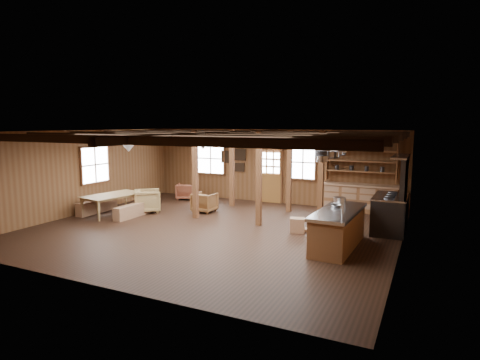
# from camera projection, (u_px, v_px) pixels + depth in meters

# --- Properties ---
(room) EXTENTS (10.04, 9.04, 2.84)m
(room) POSITION_uv_depth(u_px,v_px,m) (213.00, 181.00, 11.34)
(room) COLOR black
(room) RESTS_ON ground
(ceiling_joists) EXTENTS (9.80, 8.82, 0.18)m
(ceiling_joists) POSITION_uv_depth(u_px,v_px,m) (215.00, 135.00, 11.32)
(ceiling_joists) COLOR black
(ceiling_joists) RESTS_ON ceiling
(timber_posts) EXTENTS (3.95, 2.35, 2.80)m
(timber_posts) POSITION_uv_depth(u_px,v_px,m) (258.00, 174.00, 12.97)
(timber_posts) COLOR #482D14
(timber_posts) RESTS_ON floor
(back_door) EXTENTS (1.02, 0.08, 2.15)m
(back_door) POSITION_uv_depth(u_px,v_px,m) (270.00, 180.00, 15.38)
(back_door) COLOR brown
(back_door) RESTS_ON floor
(window_back_left) EXTENTS (1.32, 0.06, 1.32)m
(window_back_left) POSITION_uv_depth(u_px,v_px,m) (211.00, 159.00, 16.40)
(window_back_left) COLOR white
(window_back_left) RESTS_ON wall_back
(window_back_right) EXTENTS (1.02, 0.06, 1.32)m
(window_back_right) POSITION_uv_depth(u_px,v_px,m) (303.00, 162.00, 14.74)
(window_back_right) COLOR white
(window_back_right) RESTS_ON wall_back
(window_left) EXTENTS (0.14, 1.24, 1.32)m
(window_left) POSITION_uv_depth(u_px,v_px,m) (95.00, 165.00, 13.88)
(window_left) COLOR white
(window_left) RESTS_ON wall_back
(notice_boards) EXTENTS (1.08, 0.03, 0.90)m
(notice_boards) POSITION_uv_depth(u_px,v_px,m) (235.00, 159.00, 15.92)
(notice_boards) COLOR silver
(notice_boards) RESTS_ON wall_back
(back_counter) EXTENTS (2.55, 0.60, 2.45)m
(back_counter) POSITION_uv_depth(u_px,v_px,m) (359.00, 195.00, 13.75)
(back_counter) COLOR brown
(back_counter) RESTS_ON floor
(pendant_lamps) EXTENTS (1.86, 2.36, 0.66)m
(pendant_lamps) POSITION_uv_depth(u_px,v_px,m) (167.00, 147.00, 13.07)
(pendant_lamps) COLOR #303033
(pendant_lamps) RESTS_ON ceiling
(pot_rack) EXTENTS (0.37, 3.00, 0.46)m
(pot_rack) POSITION_uv_depth(u_px,v_px,m) (333.00, 153.00, 9.96)
(pot_rack) COLOR #303033
(pot_rack) RESTS_ON ceiling
(kitchen_island) EXTENTS (0.97, 2.53, 1.20)m
(kitchen_island) POSITION_uv_depth(u_px,v_px,m) (338.00, 228.00, 9.76)
(kitchen_island) COLOR brown
(kitchen_island) RESTS_ON floor
(step_stool) EXTENTS (0.53, 0.43, 0.41)m
(step_stool) POSITION_uv_depth(u_px,v_px,m) (297.00, 225.00, 11.17)
(step_stool) COLOR #8B5F3F
(step_stool) RESTS_ON floor
(commercial_range) EXTENTS (0.89, 1.74, 2.15)m
(commercial_range) POSITION_uv_depth(u_px,v_px,m) (392.00, 208.00, 11.18)
(commercial_range) COLOR #303033
(commercial_range) RESTS_ON floor
(dining_table) EXTENTS (1.40, 2.09, 0.68)m
(dining_table) POSITION_uv_depth(u_px,v_px,m) (114.00, 205.00, 13.34)
(dining_table) COLOR olive
(dining_table) RESTS_ON floor
(bench_wall) EXTENTS (0.30, 1.62, 0.45)m
(bench_wall) POSITION_uv_depth(u_px,v_px,m) (97.00, 206.00, 13.67)
(bench_wall) COLOR #8B5F3F
(bench_wall) RESTS_ON floor
(bench_aisle) EXTENTS (0.29, 1.53, 0.42)m
(bench_aisle) POSITION_uv_depth(u_px,v_px,m) (133.00, 211.00, 13.02)
(bench_aisle) COLOR #8B5F3F
(bench_aisle) RESTS_ON floor
(armchair_a) EXTENTS (0.89, 0.90, 0.63)m
(armchair_a) POSITION_uv_depth(u_px,v_px,m) (186.00, 191.00, 16.09)
(armchair_a) COLOR brown
(armchair_a) RESTS_ON floor
(armchair_b) EXTENTS (0.72, 0.74, 0.67)m
(armchair_b) POSITION_uv_depth(u_px,v_px,m) (205.00, 202.00, 13.76)
(armchair_b) COLOR brown
(armchair_b) RESTS_ON floor
(armchair_c) EXTENTS (1.19, 1.19, 0.78)m
(armchair_c) POSITION_uv_depth(u_px,v_px,m) (148.00, 201.00, 13.70)
(armchair_c) COLOR olive
(armchair_c) RESTS_ON floor
(counter_pot) EXTENTS (0.31, 0.31, 0.19)m
(counter_pot) POSITION_uv_depth(u_px,v_px,m) (339.00, 201.00, 10.34)
(counter_pot) COLOR silver
(counter_pot) RESTS_ON kitchen_island
(bowl) EXTENTS (0.33, 0.33, 0.06)m
(bowl) POSITION_uv_depth(u_px,v_px,m) (336.00, 206.00, 10.05)
(bowl) COLOR silver
(bowl) RESTS_ON kitchen_island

